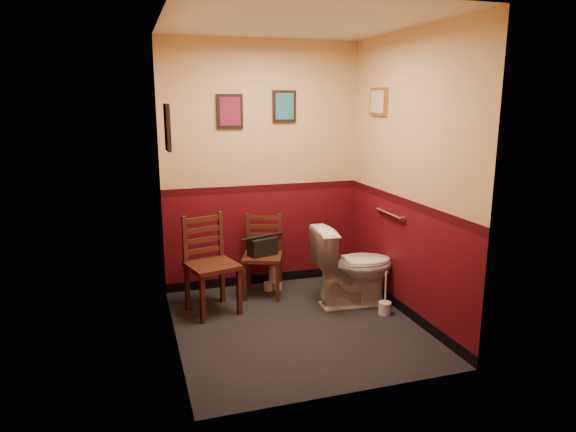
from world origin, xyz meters
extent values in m
cube|color=black|center=(0.00, 0.00, 0.00)|extent=(2.20, 2.40, 0.00)
cube|color=silver|center=(0.00, 0.00, 2.70)|extent=(2.20, 2.40, 0.00)
cube|color=#4D0A10|center=(0.00, 1.20, 1.35)|extent=(2.20, 0.00, 2.70)
cube|color=#4D0A10|center=(0.00, -1.20, 1.35)|extent=(2.20, 0.00, 2.70)
cube|color=#4D0A10|center=(-1.10, 0.00, 1.35)|extent=(0.00, 2.40, 2.70)
cube|color=#4D0A10|center=(1.10, 0.00, 1.35)|extent=(0.00, 2.40, 2.70)
cylinder|color=silver|center=(1.07, 0.25, 0.95)|extent=(0.03, 0.50, 0.03)
cylinder|color=silver|center=(1.09, 0.00, 0.95)|extent=(0.02, 0.06, 0.06)
cylinder|color=silver|center=(1.09, 0.50, 0.95)|extent=(0.02, 0.06, 0.06)
cube|color=black|center=(-0.35, 1.18, 1.95)|extent=(0.28, 0.03, 0.36)
cube|color=maroon|center=(-0.35, 1.17, 1.95)|extent=(0.22, 0.01, 0.30)
cube|color=black|center=(0.25, 1.18, 2.00)|extent=(0.26, 0.03, 0.34)
cube|color=#276B7F|center=(0.25, 1.17, 2.00)|extent=(0.20, 0.01, 0.28)
cube|color=black|center=(-1.08, 0.10, 1.85)|extent=(0.03, 0.30, 0.38)
cube|color=#BCAB94|center=(-1.07, 0.10, 1.85)|extent=(0.01, 0.24, 0.31)
cube|color=olive|center=(1.08, 0.60, 2.05)|extent=(0.03, 0.34, 0.28)
cube|color=#BCAB94|center=(1.07, 0.60, 2.05)|extent=(0.01, 0.28, 0.22)
imported|color=white|center=(0.72, 0.32, 0.41)|extent=(0.86, 0.51, 0.81)
cylinder|color=silver|center=(0.92, -0.02, 0.06)|extent=(0.12, 0.12, 0.12)
cylinder|color=silver|center=(0.92, -0.02, 0.27)|extent=(0.02, 0.02, 0.35)
cube|color=#4C2217|center=(-0.69, 0.55, 0.48)|extent=(0.55, 0.55, 0.04)
cube|color=#4C2217|center=(-0.82, 0.31, 0.24)|extent=(0.05, 0.05, 0.48)
cube|color=#4C2217|center=(-0.92, 0.69, 0.24)|extent=(0.05, 0.05, 0.48)
cube|color=#4C2217|center=(-0.45, 0.41, 0.24)|extent=(0.05, 0.05, 0.48)
cube|color=#4C2217|center=(-0.55, 0.79, 0.24)|extent=(0.05, 0.05, 0.48)
cube|color=#4C2217|center=(-0.92, 0.69, 0.72)|extent=(0.05, 0.05, 0.48)
cube|color=#4C2217|center=(-0.55, 0.79, 0.72)|extent=(0.05, 0.05, 0.48)
cube|color=#4C2217|center=(-0.74, 0.74, 0.59)|extent=(0.36, 0.12, 0.05)
cube|color=#4C2217|center=(-0.74, 0.74, 0.70)|extent=(0.36, 0.12, 0.05)
cube|color=#4C2217|center=(-0.74, 0.74, 0.80)|extent=(0.36, 0.12, 0.05)
cube|color=#4C2217|center=(-0.74, 0.74, 0.91)|extent=(0.36, 0.12, 0.05)
cube|color=#4C2217|center=(-0.10, 0.84, 0.43)|extent=(0.52, 0.52, 0.04)
cube|color=#4C2217|center=(-0.32, 0.74, 0.22)|extent=(0.05, 0.05, 0.43)
cube|color=#4C2217|center=(-0.20, 1.06, 0.22)|extent=(0.05, 0.05, 0.43)
cube|color=#4C2217|center=(0.00, 0.61, 0.22)|extent=(0.05, 0.05, 0.43)
cube|color=#4C2217|center=(0.12, 0.94, 0.22)|extent=(0.05, 0.05, 0.43)
cube|color=#4C2217|center=(-0.20, 1.06, 0.65)|extent=(0.05, 0.05, 0.43)
cube|color=#4C2217|center=(0.12, 0.94, 0.65)|extent=(0.05, 0.05, 0.43)
cube|color=#4C2217|center=(-0.04, 1.00, 0.53)|extent=(0.31, 0.14, 0.04)
cube|color=#4C2217|center=(-0.04, 1.00, 0.63)|extent=(0.31, 0.14, 0.04)
cube|color=#4C2217|center=(-0.04, 1.00, 0.72)|extent=(0.31, 0.14, 0.04)
cube|color=#4C2217|center=(-0.04, 1.00, 0.82)|extent=(0.31, 0.14, 0.04)
cube|color=black|center=(-0.10, 0.84, 0.55)|extent=(0.33, 0.24, 0.19)
cylinder|color=black|center=(-0.10, 0.84, 0.66)|extent=(0.26, 0.11, 0.03)
cylinder|color=silver|center=(-0.01, 0.96, 0.05)|extent=(0.10, 0.10, 0.09)
cylinder|color=silver|center=(0.10, 0.96, 0.05)|extent=(0.10, 0.10, 0.09)
cylinder|color=silver|center=(0.05, 0.95, 0.14)|extent=(0.10, 0.10, 0.09)
cylinder|color=silver|center=(0.05, 0.93, 0.23)|extent=(0.10, 0.10, 0.09)
camera|label=1|loc=(-1.41, -4.24, 2.07)|focal=32.00mm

